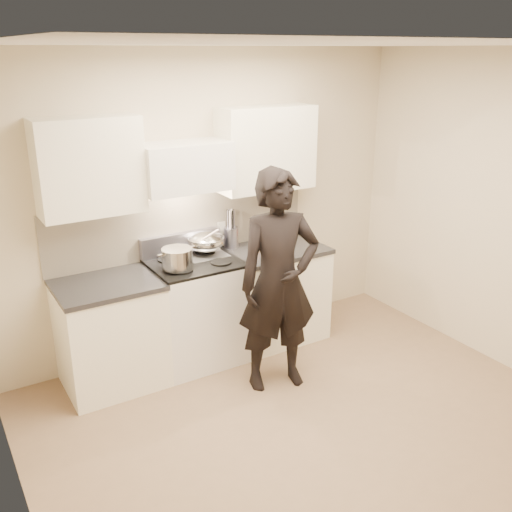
# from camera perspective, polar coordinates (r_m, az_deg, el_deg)

# --- Properties ---
(ground_plane) EXTENTS (4.00, 4.00, 0.00)m
(ground_plane) POSITION_cam_1_polar(r_m,az_deg,el_deg) (4.47, 6.23, -16.91)
(ground_plane) COLOR #866A4E
(room_shell) EXTENTS (4.04, 3.54, 2.70)m
(room_shell) POSITION_cam_1_polar(r_m,az_deg,el_deg) (3.99, 3.19, 4.33)
(room_shell) COLOR beige
(room_shell) RESTS_ON ground
(stove) EXTENTS (0.76, 0.65, 0.96)m
(stove) POSITION_cam_1_polar(r_m,az_deg,el_deg) (5.13, -5.99, -5.47)
(stove) COLOR white
(stove) RESTS_ON ground
(counter_right) EXTENTS (0.92, 0.67, 0.92)m
(counter_right) POSITION_cam_1_polar(r_m,az_deg,el_deg) (5.51, 1.83, -3.70)
(counter_right) COLOR white
(counter_right) RESTS_ON ground
(counter_left) EXTENTS (0.82, 0.67, 0.92)m
(counter_left) POSITION_cam_1_polar(r_m,az_deg,el_deg) (4.90, -14.30, -7.53)
(counter_left) COLOR white
(counter_left) RESTS_ON ground
(wok) EXTENTS (0.34, 0.40, 0.27)m
(wok) POSITION_cam_1_polar(r_m,az_deg,el_deg) (5.11, -5.05, 1.40)
(wok) COLOR #B1B1B1
(wok) RESTS_ON stove
(stock_pot) EXTENTS (0.36, 0.30, 0.17)m
(stock_pot) POSITION_cam_1_polar(r_m,az_deg,el_deg) (4.75, -7.88, -0.24)
(stock_pot) COLOR #B1B1B1
(stock_pot) RESTS_ON stove
(utensil_crock) EXTENTS (0.14, 0.14, 0.36)m
(utensil_crock) POSITION_cam_1_polar(r_m,az_deg,el_deg) (5.33, -2.51, 2.03)
(utensil_crock) COLOR #ADACC5
(utensil_crock) RESTS_ON counter_right
(spice_jar) EXTENTS (0.05, 0.05, 0.11)m
(spice_jar) POSITION_cam_1_polar(r_m,az_deg,el_deg) (5.39, 0.28, 1.63)
(spice_jar) COLOR orange
(spice_jar) RESTS_ON counter_right
(oil_glass) EXTENTS (0.09, 0.09, 0.16)m
(oil_glass) POSITION_cam_1_polar(r_m,az_deg,el_deg) (5.51, 2.67, 2.28)
(oil_glass) COLOR #C06421
(oil_glass) RESTS_ON counter_right
(person) EXTENTS (0.75, 0.58, 1.84)m
(person) POSITION_cam_1_polar(r_m,az_deg,el_deg) (4.57, 2.27, -2.60)
(person) COLOR black
(person) RESTS_ON ground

